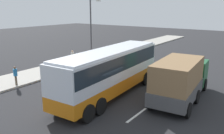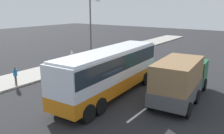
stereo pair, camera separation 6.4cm
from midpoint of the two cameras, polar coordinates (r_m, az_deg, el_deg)
The scene contains 7 objects.
ground_plane at distance 16.34m, azimuth -3.14°, elevation -8.79°, with size 120.00×120.00×0.00m, color #28282B.
sidewalk_curb at distance 23.03m, azimuth -21.91°, elevation -2.67°, with size 80.00×4.00×0.15m, color #A8A399.
coach_bus at distance 16.87m, azimuth -0.55°, elevation -0.22°, with size 10.83×3.06×3.51m.
cargo_truck at distance 16.98m, azimuth 16.45°, elevation -2.62°, with size 7.44×3.12×3.06m.
pedestrian_near_curb at distance 26.76m, azimuth -9.84°, elevation 2.66°, with size 0.32×0.32×1.60m.
pedestrian_at_crossing at distance 20.82m, azimuth -22.83°, elevation -1.72°, with size 0.32×0.32×1.58m.
street_lamp at distance 26.46m, azimuth -5.13°, elevation 9.82°, with size 1.78×0.24×7.30m.
Camera 2 is at (-11.77, -9.32, 6.45)m, focal length 37.11 mm.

